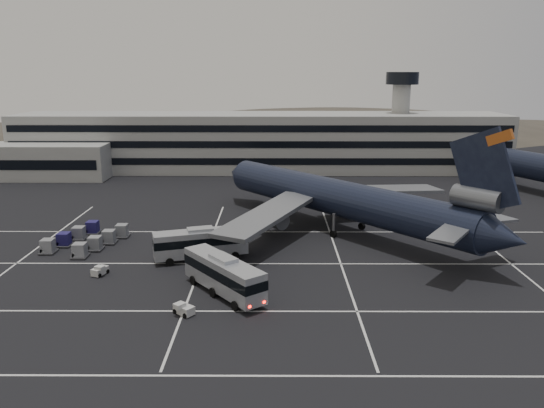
{
  "coord_description": "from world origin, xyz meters",
  "views": [
    {
      "loc": [
        3.41,
        -60.5,
        24.15
      ],
      "look_at": [
        3.05,
        15.83,
        5.0
      ],
      "focal_mm": 35.0,
      "sensor_mm": 36.0,
      "label": 1
    }
  ],
  "objects_px": {
    "bus_far": "(201,242)",
    "uld_cluster": "(87,238)",
    "bus_near": "(224,273)",
    "tug_a": "(99,271)",
    "trijet_main": "(342,198)"
  },
  "relations": [
    {
      "from": "trijet_main",
      "to": "bus_far",
      "type": "xyz_separation_m",
      "value": [
        -19.99,
        -12.75,
        -2.88
      ]
    },
    {
      "from": "bus_near",
      "to": "bus_far",
      "type": "distance_m",
      "value": 11.96
    },
    {
      "from": "trijet_main",
      "to": "uld_cluster",
      "type": "bearing_deg",
      "value": 150.31
    },
    {
      "from": "trijet_main",
      "to": "bus_near",
      "type": "xyz_separation_m",
      "value": [
        -15.94,
        -24.0,
        -2.82
      ]
    },
    {
      "from": "tug_a",
      "to": "uld_cluster",
      "type": "xyz_separation_m",
      "value": [
        -5.54,
        11.67,
        0.37
      ]
    },
    {
      "from": "trijet_main",
      "to": "bus_near",
      "type": "distance_m",
      "value": 28.95
    },
    {
      "from": "bus_far",
      "to": "tug_a",
      "type": "relative_size",
      "value": 5.37
    },
    {
      "from": "bus_near",
      "to": "tug_a",
      "type": "height_order",
      "value": "bus_near"
    },
    {
      "from": "bus_near",
      "to": "bus_far",
      "type": "xyz_separation_m",
      "value": [
        -4.05,
        11.25,
        -0.06
      ]
    },
    {
      "from": "trijet_main",
      "to": "bus_far",
      "type": "relative_size",
      "value": 3.78
    },
    {
      "from": "bus_near",
      "to": "tug_a",
      "type": "bearing_deg",
      "value": 122.65
    },
    {
      "from": "bus_near",
      "to": "tug_a",
      "type": "xyz_separation_m",
      "value": [
        -15.71,
        5.56,
        -1.85
      ]
    },
    {
      "from": "bus_far",
      "to": "uld_cluster",
      "type": "distance_m",
      "value": 18.26
    },
    {
      "from": "bus_far",
      "to": "tug_a",
      "type": "height_order",
      "value": "bus_far"
    },
    {
      "from": "bus_far",
      "to": "uld_cluster",
      "type": "bearing_deg",
      "value": 53.64
    }
  ]
}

